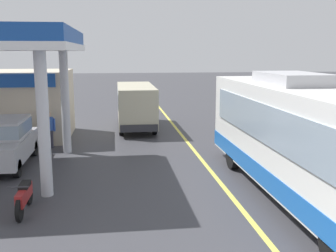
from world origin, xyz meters
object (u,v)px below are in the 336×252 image
Objects in this scene: coach_bus_main at (304,142)px; minibus_opposing_lane at (136,102)px; car_at_pump at (5,140)px; pedestrian_by_shop at (49,128)px; motorcycle_parked_forecourt at (24,196)px.

minibus_opposing_lane is at bearing 109.57° from coach_bus_main.
pedestrian_by_shop is at bearing 66.39° from car_at_pump.
pedestrian_by_shop is (1.20, 2.75, -0.08)m from car_at_pump.
coach_bus_main is 6.13× the size of motorcycle_parked_forecourt.
minibus_opposing_lane is (5.35, 7.23, 0.46)m from car_at_pump.
pedestrian_by_shop is (-0.48, 7.57, 0.49)m from motorcycle_parked_forecourt.
minibus_opposing_lane is 3.69× the size of pedestrian_by_shop.
car_at_pump is at bearing 153.48° from coach_bus_main.
coach_bus_main is at bearing 0.05° from motorcycle_parked_forecourt.
motorcycle_parked_forecourt is (1.68, -4.81, -0.57)m from car_at_pump.
coach_bus_main reaches higher than minibus_opposing_lane.
car_at_pump is at bearing -126.50° from minibus_opposing_lane.
motorcycle_parked_forecourt is (-3.67, -12.05, -1.03)m from minibus_opposing_lane.
minibus_opposing_lane is (-4.28, 12.04, -0.25)m from coach_bus_main.
minibus_opposing_lane is 6.13m from pedestrian_by_shop.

